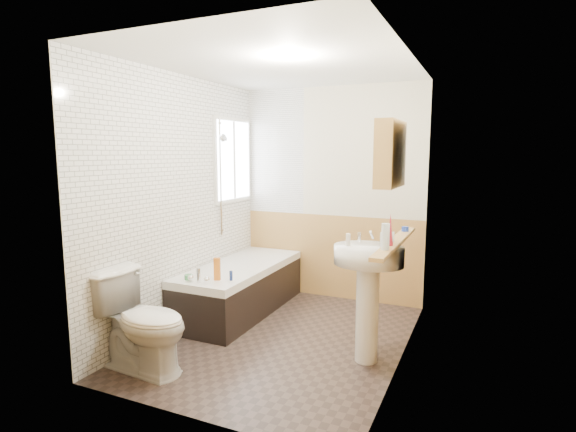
% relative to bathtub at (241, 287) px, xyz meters
% --- Properties ---
extents(floor, '(2.80, 2.80, 0.00)m').
position_rel_bathtub_xyz_m(floor, '(0.73, -0.50, -0.28)').
color(floor, '#302522').
rests_on(floor, ground).
extents(ceiling, '(2.80, 2.80, 0.00)m').
position_rel_bathtub_xyz_m(ceiling, '(0.73, -0.50, 2.22)').
color(ceiling, white).
rests_on(ceiling, ground).
extents(wall_back, '(2.20, 0.02, 2.50)m').
position_rel_bathtub_xyz_m(wall_back, '(0.73, 0.91, 0.97)').
color(wall_back, beige).
rests_on(wall_back, ground).
extents(wall_front, '(2.20, 0.02, 2.50)m').
position_rel_bathtub_xyz_m(wall_front, '(0.73, -1.91, 0.97)').
color(wall_front, beige).
rests_on(wall_front, ground).
extents(wall_left, '(0.02, 2.80, 2.50)m').
position_rel_bathtub_xyz_m(wall_left, '(-0.38, -0.50, 0.97)').
color(wall_left, beige).
rests_on(wall_left, ground).
extents(wall_right, '(0.02, 2.80, 2.50)m').
position_rel_bathtub_xyz_m(wall_right, '(1.84, -0.50, 0.97)').
color(wall_right, beige).
rests_on(wall_right, ground).
extents(wainscot_right, '(0.01, 2.80, 1.00)m').
position_rel_bathtub_xyz_m(wainscot_right, '(1.82, -0.50, 0.22)').
color(wainscot_right, tan).
rests_on(wainscot_right, wall_right).
extents(wainscot_front, '(2.20, 0.01, 1.00)m').
position_rel_bathtub_xyz_m(wainscot_front, '(0.73, -1.89, 0.22)').
color(wainscot_front, tan).
rests_on(wainscot_front, wall_front).
extents(wainscot_back, '(2.20, 0.01, 1.00)m').
position_rel_bathtub_xyz_m(wainscot_back, '(0.73, 0.89, 0.22)').
color(wainscot_back, tan).
rests_on(wainscot_back, wall_back).
extents(tile_cladding_left, '(0.01, 2.80, 2.50)m').
position_rel_bathtub_xyz_m(tile_cladding_left, '(-0.36, -0.50, 0.97)').
color(tile_cladding_left, white).
rests_on(tile_cladding_left, wall_left).
extents(tile_return_back, '(0.75, 0.01, 1.50)m').
position_rel_bathtub_xyz_m(tile_return_back, '(0.01, 0.88, 1.47)').
color(tile_return_back, white).
rests_on(tile_return_back, wall_back).
extents(window, '(0.03, 0.79, 0.99)m').
position_rel_bathtub_xyz_m(window, '(-0.33, 0.45, 1.37)').
color(window, white).
rests_on(window, wall_left).
extents(bathtub, '(0.70, 1.75, 0.67)m').
position_rel_bathtub_xyz_m(bathtub, '(0.00, 0.00, 0.00)').
color(bathtub, black).
rests_on(bathtub, floor).
extents(shower_riser, '(0.11, 0.09, 1.31)m').
position_rel_bathtub_xyz_m(shower_riser, '(-0.31, 0.14, 1.29)').
color(shower_riser, silver).
rests_on(shower_riser, wall_left).
extents(toilet, '(0.85, 0.52, 0.80)m').
position_rel_bathtub_xyz_m(toilet, '(-0.03, -1.50, 0.12)').
color(toilet, white).
rests_on(toilet, floor).
extents(sink, '(0.58, 0.47, 1.11)m').
position_rel_bathtub_xyz_m(sink, '(1.57, -0.62, 0.43)').
color(sink, white).
rests_on(sink, floor).
extents(pine_shelf, '(0.10, 1.38, 0.03)m').
position_rel_bathtub_xyz_m(pine_shelf, '(1.77, -0.55, 0.75)').
color(pine_shelf, tan).
rests_on(pine_shelf, wall_right).
extents(medicine_cabinet, '(0.14, 0.55, 0.50)m').
position_rel_bathtub_xyz_m(medicine_cabinet, '(1.74, -0.73, 1.45)').
color(medicine_cabinet, tan).
rests_on(medicine_cabinet, wall_right).
extents(foam_can, '(0.07, 0.07, 0.19)m').
position_rel_bathtub_xyz_m(foam_can, '(1.77, -0.95, 0.86)').
color(foam_can, silver).
rests_on(foam_can, pine_shelf).
extents(green_bottle, '(0.06, 0.06, 0.25)m').
position_rel_bathtub_xyz_m(green_bottle, '(1.77, -0.78, 0.89)').
color(green_bottle, maroon).
rests_on(green_bottle, pine_shelf).
extents(black_jar, '(0.08, 0.08, 0.04)m').
position_rel_bathtub_xyz_m(black_jar, '(1.77, -0.10, 0.78)').
color(black_jar, '#19339E').
rests_on(black_jar, pine_shelf).
extents(soap_bottle, '(0.11, 0.21, 0.09)m').
position_rel_bathtub_xyz_m(soap_bottle, '(1.72, -0.66, 0.76)').
color(soap_bottle, silver).
rests_on(soap_bottle, sink).
extents(clear_bottle, '(0.04, 0.04, 0.10)m').
position_rel_bathtub_xyz_m(clear_bottle, '(1.41, -0.68, 0.76)').
color(clear_bottle, silver).
rests_on(clear_bottle, sink).
extents(blue_gel, '(0.07, 0.06, 0.22)m').
position_rel_bathtub_xyz_m(blue_gel, '(0.11, -0.62, 0.36)').
color(blue_gel, orange).
rests_on(blue_gel, bathtub).
extents(cream_jar, '(0.10, 0.10, 0.05)m').
position_rel_bathtub_xyz_m(cream_jar, '(-0.16, -0.72, 0.28)').
color(cream_jar, '#388447').
rests_on(cream_jar, bathtub).
extents(orange_bottle, '(0.04, 0.04, 0.09)m').
position_rel_bathtub_xyz_m(orange_bottle, '(0.24, -0.58, 0.30)').
color(orange_bottle, navy).
rests_on(orange_bottle, bathtub).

